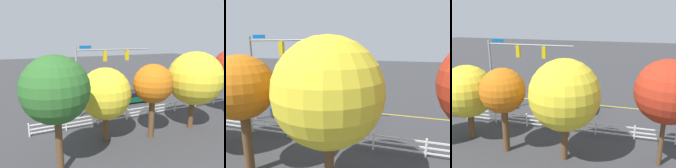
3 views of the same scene
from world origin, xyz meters
TOP-DOWN VIEW (x-y plane):
  - ground_plane at (0.00, 0.00)m, footprint 120.00×120.00m
  - lane_center_stripe at (-4.00, 0.00)m, footprint 28.00×0.16m
  - signal_assembly at (3.45, 4.32)m, footprint 7.82×0.38m
  - car_0 at (-0.02, -1.69)m, footprint 4.73×2.09m
  - car_1 at (-1.80, 1.93)m, footprint 4.07×1.97m
  - car_2 at (-13.63, 2.05)m, footprint 4.63×2.02m
  - car_3 at (-13.02, -1.70)m, footprint 4.43×2.10m
  - pedestrian at (4.52, 3.67)m, footprint 0.47×0.40m
  - white_rail_fence at (-3.00, 6.37)m, footprint 26.10×0.10m
  - tree_0 at (1.18, 10.14)m, footprint 2.95×2.95m
  - tree_1 at (8.37, 11.72)m, footprint 3.66×3.66m
  - tree_3 at (-2.92, 10.09)m, footprint 4.41×4.41m
  - tree_4 at (4.60, 9.14)m, footprint 3.83×3.83m

SIDE VIEW (x-z plane):
  - ground_plane at x=0.00m, z-range 0.00..0.00m
  - lane_center_stripe at x=-4.00m, z-range 0.00..0.01m
  - white_rail_fence at x=-3.00m, z-range 0.03..1.18m
  - car_0 at x=-0.02m, z-range -0.01..1.30m
  - car_1 at x=-1.80m, z-range -0.01..1.33m
  - car_3 at x=-13.02m, z-range -0.03..1.45m
  - car_2 at x=-13.63m, z-range -0.02..1.48m
  - pedestrian at x=4.52m, z-range 0.08..1.77m
  - tree_4 at x=4.60m, z-range 0.87..6.47m
  - tree_0 at x=1.18m, z-range 1.37..7.19m
  - tree_3 at x=-2.92m, z-range 1.08..7.69m
  - signal_assembly at x=3.45m, z-range 1.44..8.41m
  - tree_1 at x=8.37m, z-range 1.56..8.40m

